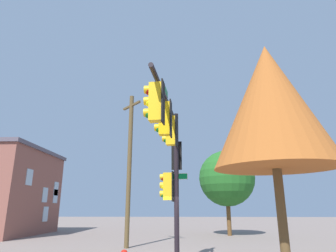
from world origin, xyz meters
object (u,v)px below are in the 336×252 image
(tree_near, at_px, (227,178))
(tree_mid, at_px, (270,104))
(brick_building, at_px, (4,191))
(signal_pole_assembly, at_px, (169,150))
(utility_pole, at_px, (129,164))

(tree_near, xyz_separation_m, tree_mid, (16.00, -1.23, 0.53))
(tree_mid, distance_m, brick_building, 22.95)
(signal_pole_assembly, relative_size, tree_near, 0.91)
(signal_pole_assembly, height_order, utility_pole, utility_pole)
(utility_pole, height_order, tree_near, utility_pole)
(tree_near, distance_m, brick_building, 18.10)
(utility_pole, relative_size, tree_mid, 1.27)
(utility_pole, xyz_separation_m, tree_near, (-7.46, 6.71, -0.11))
(utility_pole, bearing_deg, tree_near, 138.03)
(tree_mid, bearing_deg, signal_pole_assembly, -132.26)
(tree_near, relative_size, tree_mid, 0.98)
(tree_mid, xyz_separation_m, brick_building, (-15.53, -16.83, -1.50))
(signal_pole_assembly, relative_size, brick_building, 0.69)
(utility_pole, distance_m, tree_near, 10.03)
(tree_mid, bearing_deg, utility_pole, -147.32)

